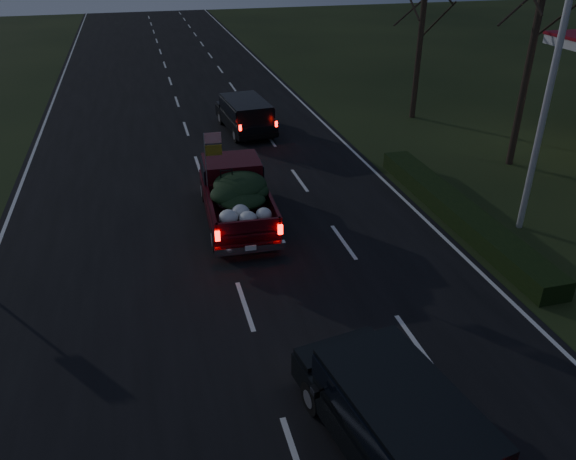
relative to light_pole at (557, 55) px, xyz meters
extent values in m
plane|color=black|center=(-9.50, -2.00, -5.48)|extent=(120.00, 120.00, 0.00)
cube|color=black|center=(-9.50, -2.00, -5.47)|extent=(14.00, 120.00, 0.02)
cube|color=black|center=(-1.70, 1.00, -5.18)|extent=(1.00, 10.00, 0.60)
cylinder|color=silver|center=(0.00, 0.00, -0.98)|extent=(0.20, 0.20, 9.00)
cylinder|color=black|center=(3.00, 5.00, -1.23)|extent=(0.28, 0.28, 8.50)
cylinder|color=black|center=(2.00, 12.00, -1.98)|extent=(0.28, 0.28, 7.00)
cube|color=#3B080F|center=(-8.82, 2.90, -4.88)|extent=(2.21, 5.11, 0.55)
cube|color=#3B080F|center=(-8.78, 3.81, -4.12)|extent=(1.92, 1.68, 0.91)
cube|color=black|center=(-8.78, 3.81, -4.02)|extent=(2.02, 1.59, 0.55)
cube|color=#3B080F|center=(-8.87, 1.59, -4.58)|extent=(1.97, 2.89, 0.06)
ellipsoid|color=black|center=(-8.80, 2.09, -4.12)|extent=(1.68, 1.87, 0.60)
cylinder|color=gray|center=(-9.72, 2.94, -3.42)|extent=(0.03, 0.03, 2.01)
cube|color=red|center=(-9.45, 2.92, -2.58)|extent=(0.52, 0.04, 0.34)
cube|color=gold|center=(-9.45, 2.92, -2.98)|extent=(0.52, 0.04, 0.34)
cube|color=black|center=(-6.76, 11.97, -4.91)|extent=(2.21, 4.58, 0.55)
cube|color=black|center=(-6.74, 11.74, -4.28)|extent=(2.00, 3.37, 0.74)
cube|color=black|center=(-6.74, 11.74, -4.21)|extent=(2.09, 3.28, 0.44)
cube|color=black|center=(-7.76, -7.18, -4.88)|extent=(2.66, 4.88, 0.58)
cube|color=black|center=(-7.72, -7.41, -4.23)|extent=(2.34, 3.62, 0.77)
cube|color=black|center=(-7.72, -7.41, -4.15)|extent=(2.42, 3.55, 0.46)
cube|color=black|center=(-9.03, -6.46, -4.34)|extent=(0.13, 0.22, 0.15)
camera|label=1|loc=(-11.46, -13.70, 3.12)|focal=35.00mm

